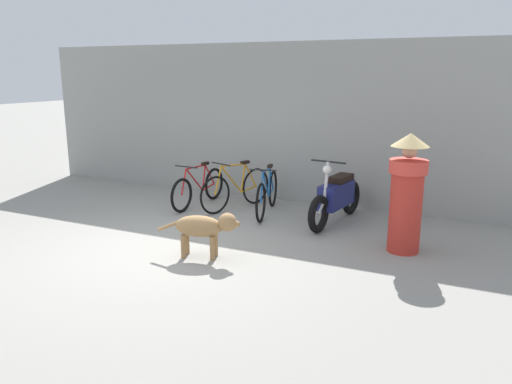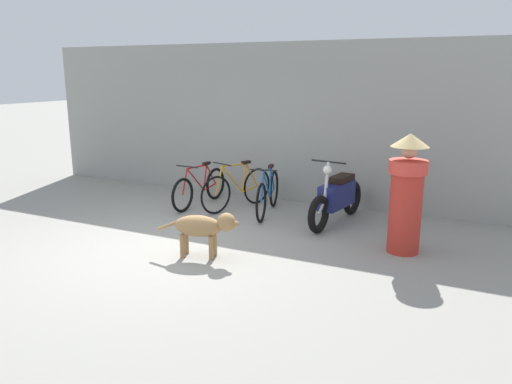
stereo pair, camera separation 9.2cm
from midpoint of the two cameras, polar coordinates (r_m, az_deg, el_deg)
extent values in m
plane|color=gray|center=(7.17, -10.88, -6.37)|extent=(60.00, 60.00, 0.00)
cube|color=gray|center=(9.71, 0.85, 8.03)|extent=(9.91, 0.20, 2.95)
torus|color=black|center=(8.84, -8.09, -0.36)|extent=(0.08, 0.62, 0.61)
torus|color=black|center=(9.69, -4.38, 0.96)|extent=(0.08, 0.62, 0.61)
cylinder|color=red|center=(9.12, -6.61, 1.40)|extent=(0.05, 0.52, 0.51)
cylinder|color=red|center=(9.36, -5.54, 1.66)|extent=(0.03, 0.13, 0.47)
cylinder|color=red|center=(9.11, -6.46, 2.88)|extent=(0.05, 0.61, 0.06)
cylinder|color=red|center=(9.53, -5.03, 0.60)|extent=(0.04, 0.40, 0.07)
cylinder|color=red|center=(9.52, -4.88, 2.01)|extent=(0.04, 0.32, 0.43)
cylinder|color=red|center=(8.85, -7.84, 1.14)|extent=(0.04, 0.19, 0.45)
cube|color=black|center=(9.36, -5.40, 3.27)|extent=(0.08, 0.18, 0.05)
cylinder|color=black|center=(8.86, -7.59, 2.90)|extent=(0.46, 0.04, 0.02)
torus|color=black|center=(8.66, -4.30, -0.35)|extent=(0.26, 0.65, 0.67)
torus|color=black|center=(9.32, 0.39, 0.69)|extent=(0.26, 0.65, 0.67)
cylinder|color=orange|center=(8.86, -2.41, 1.45)|extent=(0.19, 0.48, 0.56)
cylinder|color=orange|center=(9.05, -1.07, 1.62)|extent=(0.07, 0.13, 0.51)
cylinder|color=orange|center=(8.84, -2.19, 3.10)|extent=(0.22, 0.55, 0.06)
cylinder|color=orange|center=(9.20, -0.44, 0.36)|extent=(0.15, 0.37, 0.08)
cylinder|color=orange|center=(9.18, -0.22, 1.94)|extent=(0.13, 0.29, 0.47)
cylinder|color=orange|center=(8.65, -3.95, 1.30)|extent=(0.08, 0.18, 0.50)
cube|color=black|center=(9.03, -0.84, 3.42)|extent=(0.13, 0.19, 0.05)
cylinder|color=black|center=(8.64, -3.60, 3.22)|extent=(0.44, 0.17, 0.02)
torus|color=black|center=(8.15, 0.92, -1.25)|extent=(0.18, 0.65, 0.66)
torus|color=black|center=(9.14, 2.36, 0.37)|extent=(0.18, 0.65, 0.66)
cylinder|color=#1959A5|center=(8.48, 1.53, 0.83)|extent=(0.14, 0.51, 0.55)
cylinder|color=#1959A5|center=(8.77, 1.94, 1.14)|extent=(0.06, 0.13, 0.50)
cylinder|color=#1959A5|center=(8.48, 1.61, 2.53)|extent=(0.15, 0.59, 0.06)
cylinder|color=#1959A5|center=(8.96, 2.11, -0.06)|extent=(0.11, 0.39, 0.08)
cylinder|color=#1959A5|center=(8.95, 2.19, 1.55)|extent=(0.09, 0.31, 0.46)
cylinder|color=#1959A5|center=(8.17, 1.05, 0.51)|extent=(0.07, 0.18, 0.49)
cube|color=black|center=(8.76, 2.02, 2.98)|extent=(0.11, 0.19, 0.05)
cylinder|color=black|center=(8.18, 1.18, 2.53)|extent=(0.45, 0.12, 0.02)
torus|color=black|center=(7.70, 7.52, -2.53)|extent=(0.20, 0.60, 0.59)
torus|color=black|center=(8.79, 11.22, -0.64)|extent=(0.20, 0.60, 0.59)
cube|color=navy|center=(8.19, 9.54, -0.34)|extent=(0.40, 0.88, 0.39)
cube|color=black|center=(8.27, 10.06, 1.53)|extent=(0.32, 0.57, 0.10)
cylinder|color=silver|center=(7.78, 8.41, 1.22)|extent=(0.07, 0.15, 0.60)
cylinder|color=silver|center=(7.75, 7.85, -1.75)|extent=(0.07, 0.22, 0.21)
cylinder|color=black|center=(7.77, 8.64, 3.43)|extent=(0.58, 0.11, 0.03)
sphere|color=silver|center=(7.76, 8.51, 2.53)|extent=(0.16, 0.16, 0.14)
ellipsoid|color=#997247|center=(6.65, -6.25, -3.88)|extent=(0.70, 0.43, 0.29)
cylinder|color=#997247|center=(6.75, -4.35, -5.99)|extent=(0.08, 0.08, 0.32)
cylinder|color=#997247|center=(6.60, -4.75, -6.43)|extent=(0.08, 0.08, 0.32)
cylinder|color=#997247|center=(6.87, -7.58, -5.71)|extent=(0.08, 0.08, 0.32)
cylinder|color=#997247|center=(6.73, -8.04, -6.14)|extent=(0.08, 0.08, 0.32)
sphere|color=#997247|center=(6.51, -3.00, -3.46)|extent=(0.29, 0.29, 0.24)
ellipsoid|color=#997247|center=(6.49, -2.12, -3.68)|extent=(0.15, 0.13, 0.09)
cylinder|color=#997247|center=(6.81, -9.76, -3.84)|extent=(0.28, 0.11, 0.16)
cylinder|color=#B72D23|center=(7.04, 17.07, -1.64)|extent=(0.54, 0.54, 1.28)
cylinder|color=#D63C32|center=(6.92, 17.39, 2.76)|extent=(0.64, 0.64, 0.18)
sphere|color=tan|center=(6.89, 17.51, 4.49)|extent=(0.26, 0.26, 0.20)
cone|color=tan|center=(6.87, 17.60, 5.68)|extent=(0.63, 0.63, 0.18)
camera|label=1|loc=(0.05, -89.65, 0.09)|focal=35.00mm
camera|label=2|loc=(0.05, 90.35, -0.09)|focal=35.00mm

